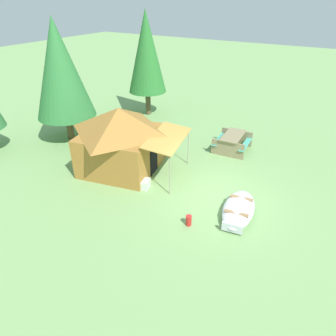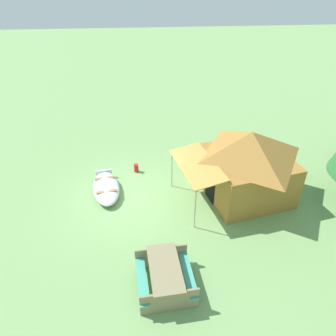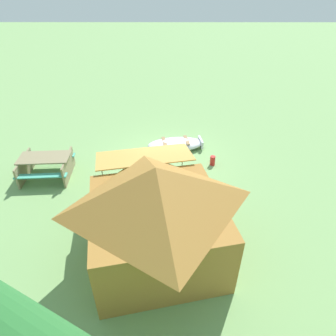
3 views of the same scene
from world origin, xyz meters
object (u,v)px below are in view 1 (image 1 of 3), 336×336
Objects in this scene: pine_tree_far_center at (60,69)px; picnic_table at (232,141)px; pine_tree_back_right at (146,52)px; canvas_cabin_tent at (121,138)px; cooler_box at (145,184)px; fuel_can at (189,220)px; beached_rowboat at (238,209)px.

picnic_table is at bearing -68.69° from pine_tree_far_center.
canvas_cabin_tent is at bearing -155.47° from pine_tree_back_right.
canvas_cabin_tent is at bearing 64.38° from cooler_box.
cooler_box is 2.73m from fuel_can.
beached_rowboat is at bearing -156.90° from picnic_table.
beached_rowboat is 0.51× the size of canvas_cabin_tent.
pine_tree_far_center is (2.97, 8.44, 3.35)m from fuel_can.
pine_tree_back_right reaches higher than pine_tree_far_center.
pine_tree_back_right is at bearing 71.19° from picnic_table.
canvas_cabin_tent reaches higher than fuel_can.
picnic_table is 8.79m from pine_tree_far_center.
picnic_table is (4.04, -3.47, -0.90)m from canvas_cabin_tent.
fuel_can is 9.55m from pine_tree_far_center.
pine_tree_back_right is (6.18, 2.82, 2.27)m from canvas_cabin_tent.
fuel_can is at bearing -109.40° from pine_tree_far_center.
pine_tree_far_center is at bearing 164.86° from pine_tree_back_right.
cooler_box is (-0.83, -1.73, -1.23)m from canvas_cabin_tent.
pine_tree_back_right is 5.33m from pine_tree_far_center.
pine_tree_far_center is at bearing 111.31° from picnic_table.
pine_tree_back_right is (8.11, 7.05, 3.49)m from fuel_can.
cooler_box is (-0.27, 3.71, -0.05)m from beached_rowboat.
fuel_can reaches higher than cooler_box.
pine_tree_far_center is at bearing 80.56° from beached_rowboat.
canvas_cabin_tent is 9.81× the size of cooler_box.
pine_tree_back_right reaches higher than fuel_can.
beached_rowboat is at bearing -99.44° from pine_tree_far_center.
fuel_can is at bearing -114.56° from canvas_cabin_tent.
pine_tree_back_right is at bearing 32.98° from cooler_box.
cooler_box is at bearing -115.62° from canvas_cabin_tent.
pine_tree_back_right is at bearing 40.97° from fuel_can.
pine_tree_far_center is (1.60, 9.65, 3.32)m from beached_rowboat.
canvas_cabin_tent is 4.80m from fuel_can.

